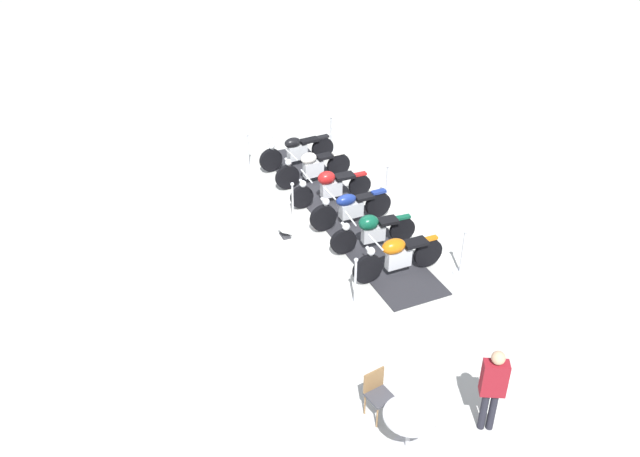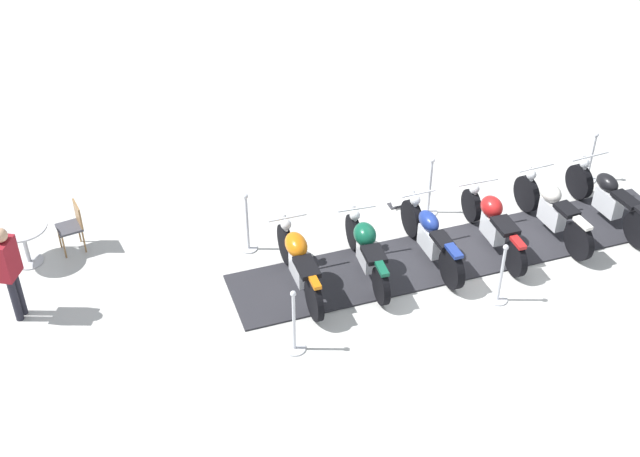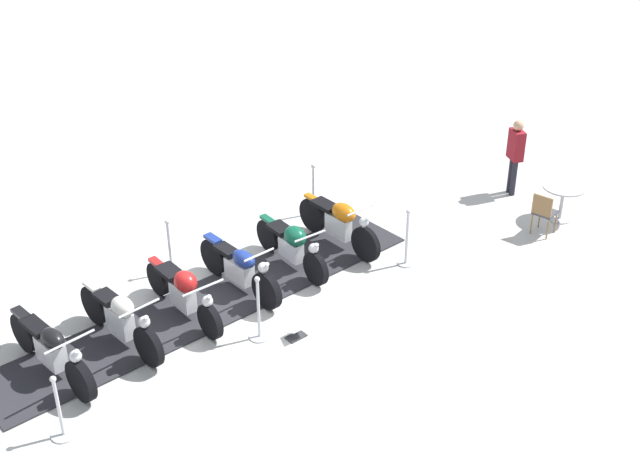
{
  "view_description": "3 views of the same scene",
  "coord_description": "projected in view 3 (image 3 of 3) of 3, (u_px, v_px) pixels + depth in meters",
  "views": [
    {
      "loc": [
        10.54,
        -9.56,
        8.58
      ],
      "look_at": [
        1.0,
        -1.53,
        0.63
      ],
      "focal_mm": 36.69,
      "sensor_mm": 36.0,
      "label": 1
    },
    {
      "loc": [
        8.47,
        7.83,
        8.67
      ],
      "look_at": [
        2.22,
        -1.02,
        0.85
      ],
      "focal_mm": 46.6,
      "sensor_mm": 36.0,
      "label": 2
    },
    {
      "loc": [
        -8.96,
        -7.9,
        8.1
      ],
      "look_at": [
        2.07,
        -0.85,
        0.74
      ],
      "focal_mm": 46.76,
      "sensor_mm": 36.0,
      "label": 3
    }
  ],
  "objects": [
    {
      "name": "stanchion_left_rear",
      "position": [
        313.0,
        198.0,
        16.89
      ],
      "size": [
        0.33,
        0.33,
        1.12
      ],
      "color": "silver",
      "rests_on": "ground_plane"
    },
    {
      "name": "cafe_chair_near_table",
      "position": [
        544.0,
        211.0,
        16.06
      ],
      "size": [
        0.45,
        0.45,
        0.88
      ],
      "rotation": [
        0.0,
        0.0,
        -0.13
      ],
      "color": "olive",
      "rests_on": "ground_plane"
    },
    {
      "name": "stanchion_right_rear",
      "position": [
        407.0,
        245.0,
        15.16
      ],
      "size": [
        0.3,
        0.3,
        1.14
      ],
      "color": "silver",
      "rests_on": "ground_plane"
    },
    {
      "name": "display_platform",
      "position": [
        213.0,
        302.0,
        14.25
      ],
      "size": [
        8.07,
        3.57,
        0.03
      ],
      "primitive_type": "cube",
      "rotation": [
        0.0,
        0.0,
        -0.28
      ],
      "color": "#28282D",
      "rests_on": "ground_plane"
    },
    {
      "name": "motorcycle_black",
      "position": [
        51.0,
        350.0,
        12.34
      ],
      "size": [
        0.84,
        2.28,
        0.97
      ],
      "rotation": [
        0.0,
        0.0,
        -1.78
      ],
      "color": "black",
      "rests_on": "display_platform"
    },
    {
      "name": "ground_plane",
      "position": [
        213.0,
        303.0,
        14.26
      ],
      "size": [
        80.0,
        80.0,
        0.0
      ],
      "primitive_type": "plane",
      "color": "silver"
    },
    {
      "name": "stanchion_left_mid",
      "position": [
        170.0,
        255.0,
        14.93
      ],
      "size": [
        0.32,
        0.32,
        1.1
      ],
      "color": "silver",
      "rests_on": "ground_plane"
    },
    {
      "name": "motorcycle_forest",
      "position": [
        292.0,
        245.0,
        14.98
      ],
      "size": [
        0.93,
        2.01,
        0.91
      ],
      "rotation": [
        0.0,
        0.0,
        -1.92
      ],
      "color": "black",
      "rests_on": "display_platform"
    },
    {
      "name": "motorcycle_maroon",
      "position": [
        184.0,
        292.0,
        13.66
      ],
      "size": [
        0.96,
        2.16,
        0.89
      ],
      "rotation": [
        0.0,
        0.0,
        -1.88
      ],
      "color": "black",
      "rests_on": "display_platform"
    },
    {
      "name": "motorcycle_copper",
      "position": [
        340.0,
        222.0,
        15.63
      ],
      "size": [
        0.83,
        2.12,
        1.0
      ],
      "rotation": [
        0.0,
        0.0,
        -1.86
      ],
      "color": "black",
      "rests_on": "display_platform"
    },
    {
      "name": "cafe_table",
      "position": [
        563.0,
        194.0,
        16.59
      ],
      "size": [
        0.85,
        0.85,
        0.74
      ],
      "color": "#B7B7BC",
      "rests_on": "ground_plane"
    },
    {
      "name": "stanchion_right_mid",
      "position": [
        259.0,
        319.0,
        13.23
      ],
      "size": [
        0.34,
        0.34,
        1.15
      ],
      "color": "silver",
      "rests_on": "ground_plane"
    },
    {
      "name": "info_placard",
      "position": [
        296.0,
        333.0,
        13.37
      ],
      "size": [
        0.37,
        0.34,
        0.23
      ],
      "rotation": [
        0.0,
        0.0,
        2.86
      ],
      "color": "#333338",
      "rests_on": "ground_plane"
    },
    {
      "name": "motorcycle_cream",
      "position": [
        121.0,
        319.0,
        12.99
      ],
      "size": [
        0.8,
        2.19,
        0.98
      ],
      "rotation": [
        0.0,
        0.0,
        -1.8
      ],
      "color": "black",
      "rests_on": "display_platform"
    },
    {
      "name": "motorcycle_navy",
      "position": [
        240.0,
        268.0,
        14.34
      ],
      "size": [
        0.8,
        2.13,
        0.98
      ],
      "rotation": [
        0.0,
        0.0,
        -1.84
      ],
      "color": "black",
      "rests_on": "display_platform"
    },
    {
      "name": "bystander_person",
      "position": [
        515.0,
        151.0,
        17.39
      ],
      "size": [
        0.44,
        0.44,
        1.67
      ],
      "rotation": [
        0.0,
        0.0,
        2.37
      ],
      "color": "#23232D",
      "rests_on": "ground_plane"
    },
    {
      "name": "stanchion_right_front",
      "position": [
        61.0,
        418.0,
        11.3
      ],
      "size": [
        0.35,
        0.35,
        1.03
      ],
      "color": "silver",
      "rests_on": "ground_plane"
    }
  ]
}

